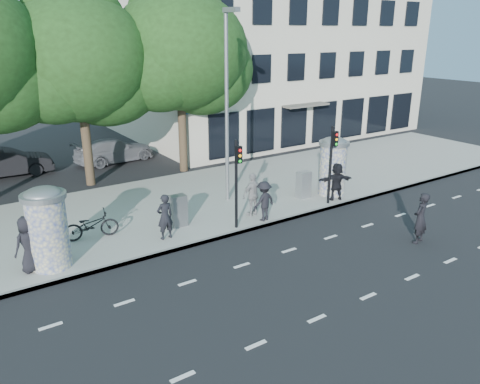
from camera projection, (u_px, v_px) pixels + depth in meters
ground at (316, 266)px, 15.26m from camera, size 120.00×120.00×0.00m
sidewalk at (203, 199)px, 21.13m from camera, size 40.00×8.00×0.15m
curb at (254, 228)px, 18.03m from camera, size 40.00×0.10×0.16m
lane_dash_near at (368, 296)px, 13.53m from camera, size 32.00×0.12×0.01m
lane_dash_far at (289, 250)px, 16.36m from camera, size 32.00×0.12×0.01m
ad_column_left at (47, 226)px, 14.52m from camera, size 1.36×1.36×2.65m
ad_column_right at (333, 165)px, 21.18m from camera, size 1.36×1.36×2.65m
traffic_pole_near at (237, 176)px, 17.20m from camera, size 0.22×0.31×3.40m
traffic_pole_far at (332, 157)px, 19.72m from camera, size 0.22×0.31×3.40m
street_lamp at (227, 94)px, 19.33m from camera, size 0.25×0.93×8.00m
tree_near_left at (77, 59)px, 21.43m from camera, size 6.80×6.80×8.97m
tree_center at (179, 51)px, 23.66m from camera, size 7.00×7.00×9.30m
building at (258, 49)px, 35.32m from camera, size 20.30×15.85×12.00m
ped_a at (29, 244)px, 14.39m from camera, size 1.04×0.86×1.82m
ped_b at (165, 217)px, 16.69m from camera, size 0.63×0.43×1.69m
ped_d at (264, 201)px, 18.35m from camera, size 1.11×0.74×1.61m
ped_e at (253, 194)px, 18.81m from camera, size 1.10×0.69×1.79m
ped_f at (337, 181)px, 20.61m from camera, size 1.66×1.06×1.68m
man_road at (421, 218)px, 16.70m from camera, size 0.78×0.61×1.89m
bicycle at (91, 225)px, 16.82m from camera, size 0.98×2.02×1.02m
cabinet_left at (179, 211)px, 17.89m from camera, size 0.60×0.44×1.23m
cabinet_right at (303, 185)px, 20.93m from camera, size 0.59×0.44×1.21m
car_mid at (7, 163)px, 24.50m from camera, size 1.82×4.55×1.47m
car_right at (114, 150)px, 27.25m from camera, size 2.52×4.87×1.35m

